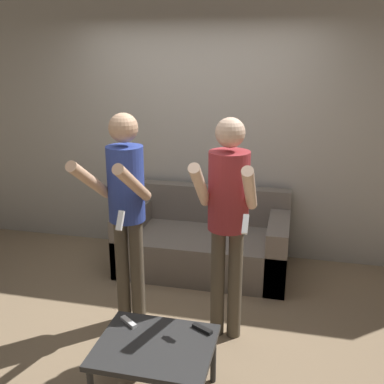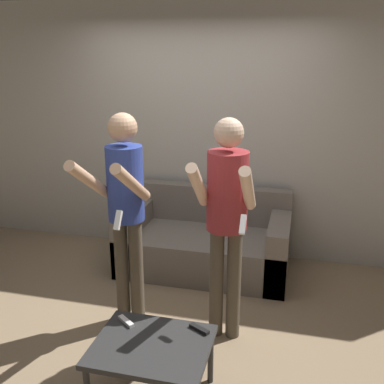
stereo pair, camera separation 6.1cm
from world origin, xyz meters
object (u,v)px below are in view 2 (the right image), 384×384
at_px(couch, 205,243).
at_px(remote_near, 126,321).
at_px(remote_far, 199,329).
at_px(person_standing_left, 125,200).
at_px(person_standing_right, 227,208).
at_px(coffee_table, 152,350).

xyz_separation_m(couch, remote_near, (-0.17, -1.75, 0.17)).
height_order(couch, remote_far, couch).
bearing_deg(person_standing_left, couch, 70.57).
bearing_deg(person_standing_right, coffee_table, -111.82).
bearing_deg(coffee_table, person_standing_right, 68.18).
relative_size(couch, remote_near, 11.95).
relative_size(person_standing_left, coffee_table, 2.39).
distance_m(person_standing_right, coffee_table, 1.11).
xyz_separation_m(couch, person_standing_right, (0.40, -1.12, 0.81)).
height_order(person_standing_left, person_standing_right, person_standing_left).
xyz_separation_m(person_standing_left, person_standing_right, (0.79, 0.01, -0.00)).
distance_m(person_standing_right, remote_near, 1.06).
height_order(person_standing_left, remote_far, person_standing_left).
height_order(coffee_table, remote_far, remote_far).
xyz_separation_m(person_standing_left, remote_near, (0.23, -0.62, -0.64)).
height_order(couch, person_standing_left, person_standing_left).
bearing_deg(person_standing_left, remote_far, -38.69).
xyz_separation_m(person_standing_right, coffee_table, (-0.32, -0.80, -0.70)).
xyz_separation_m(person_standing_left, coffee_table, (0.47, -0.79, -0.70)).
height_order(couch, person_standing_right, person_standing_right).
bearing_deg(person_standing_left, remote_near, -69.57).
bearing_deg(couch, person_standing_left, -109.43).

